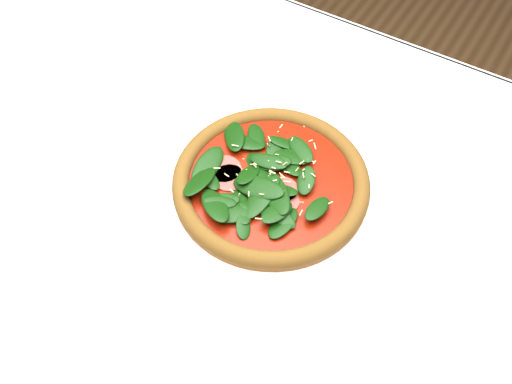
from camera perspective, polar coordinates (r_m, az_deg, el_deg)
The scene contains 4 objects.
ground at distance 1.46m, azimuth -1.81°, elevation -16.79°, with size 6.00×6.00×0.00m, color brown.
dining_table at distance 0.88m, azimuth -2.89°, elevation -2.37°, with size 1.21×0.81×0.75m.
plate at distance 0.78m, azimuth 1.48°, elevation 0.42°, with size 0.31×0.31×0.01m.
pizza at distance 0.76m, azimuth 1.51°, elevation 1.22°, with size 0.29×0.29×0.03m.
Camera 1 is at (0.30, -0.40, 1.38)m, focal length 40.00 mm.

